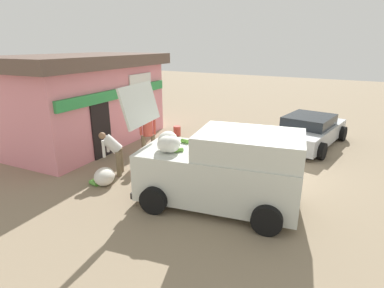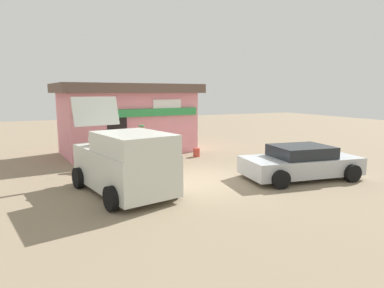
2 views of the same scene
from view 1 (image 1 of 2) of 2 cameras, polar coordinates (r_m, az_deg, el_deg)
name	(u,v)px [view 1 (image 1 of 2)]	position (r m, az deg, el deg)	size (l,w,h in m)	color
ground_plane	(244,163)	(10.59, 9.64, -3.61)	(60.00, 60.00, 0.00)	gray
storefront_bar	(85,99)	(13.04, -19.30, 7.98)	(7.30, 4.65, 3.50)	pink
delivery_van	(222,168)	(7.55, 5.71, -4.54)	(2.78, 4.44, 2.93)	silver
parked_sedan	(308,131)	(13.14, 20.86, 2.36)	(4.39, 2.66, 1.19)	#B2B7BC
vendor_standing	(148,131)	(10.71, -8.24, 2.34)	(0.48, 0.48, 1.73)	#726047
customer_bending	(113,149)	(9.65, -14.53, -0.93)	(0.67, 0.72, 1.36)	#726047
unloaded_banana_pile	(104,177)	(9.23, -16.16, -5.92)	(0.95, 0.97, 0.49)	silver
paint_bucket	(177,131)	(13.61, -2.80, 2.48)	(0.32, 0.32, 0.42)	#BF3F33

